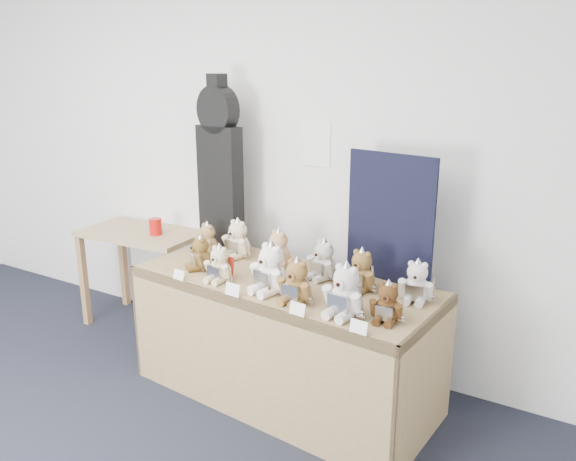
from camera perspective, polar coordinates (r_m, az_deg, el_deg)
The scene contains 22 objects.
room_shell at distance 3.77m, azimuth 2.86°, elevation 8.81°, with size 6.00×6.00×6.00m.
display_table at distance 3.42m, azimuth -1.22°, elevation -7.99°, with size 1.94×0.94×0.78m.
side_table at distance 4.57m, azimuth -14.62°, elevation -1.58°, with size 0.98×0.58×0.79m.
guitar_case at distance 3.93m, azimuth -6.96°, elevation 6.60°, with size 0.38×0.17×1.20m.
navy_board at distance 3.33m, azimuth 10.28°, elevation 1.20°, with size 0.58×0.02×0.77m, color black.
red_cup at distance 4.39m, azimuth -13.30°, elevation 0.38°, with size 0.10×0.10×0.13m, color red.
teddy_front_far_left at distance 3.59m, azimuth -8.93°, elevation -2.41°, with size 0.20×0.20×0.24m.
teddy_front_left at distance 3.38m, azimuth -6.99°, elevation -3.52°, with size 0.20×0.17×0.25m.
teddy_front_centre at distance 3.18m, azimuth -1.80°, elevation -4.06°, with size 0.27×0.24×0.33m.
teddy_front_right at distance 3.05m, azimuth 0.85°, elevation -5.37°, with size 0.23×0.19×0.28m.
teddy_front_far_right at distance 2.90m, azimuth 5.82°, elevation -6.31°, with size 0.26×0.22×0.31m.
teddy_front_end at distance 2.88m, azimuth 10.06°, elevation -7.36°, with size 0.19×0.16×0.24m.
teddy_back_left at distance 3.79m, azimuth -5.17°, elevation -1.00°, with size 0.24×0.21×0.29m.
teddy_back_centre_left at distance 3.58m, azimuth -1.04°, elevation -2.05°, with size 0.22×0.22×0.28m.
teddy_back_centre_right at distance 3.39m, azimuth 3.59°, elevation -3.16°, with size 0.22×0.21×0.27m.
teddy_back_right at distance 3.24m, azimuth 7.41°, elevation -4.22°, with size 0.22×0.20×0.27m.
teddy_back_end at distance 3.14m, azimuth 12.93°, elevation -5.25°, with size 0.22×0.18×0.26m.
teddy_back_far_left at distance 3.86m, azimuth -8.23°, elevation -1.02°, with size 0.20×0.19×0.25m.
entry_card_a at distance 3.45m, azimuth -11.03°, elevation -4.44°, with size 0.08×0.00×0.06m, color white.
entry_card_b at distance 3.17m, azimuth -5.67°, elevation -5.99°, with size 0.10×0.00×0.07m, color white.
entry_card_c at distance 2.92m, azimuth 0.96°, elevation -7.98°, with size 0.09×0.00×0.07m, color white.
entry_card_d at distance 2.75m, azimuth 7.19°, elevation -9.70°, with size 0.09×0.00×0.07m, color white.
Camera 1 is at (2.56, -0.81, 2.01)m, focal length 35.00 mm.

